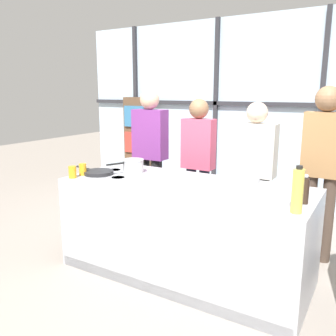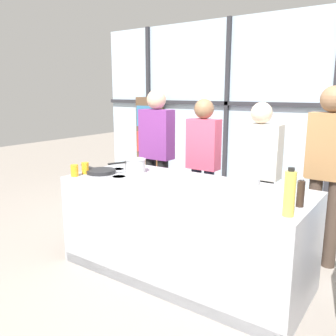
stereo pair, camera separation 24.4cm
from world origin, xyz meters
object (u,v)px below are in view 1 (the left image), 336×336
at_px(juice_glass_near, 72,172).
at_px(juice_glass_far, 83,169).
at_px(frying_pan, 98,172).
at_px(oil_bottle, 298,191).
at_px(white_plate, 244,186).
at_px(spectator_center_right, 254,167).
at_px(spectator_far_left, 150,149).
at_px(mixing_bowl, 247,179).
at_px(pepper_grinder, 305,190).
at_px(spectator_far_right, 323,162).
at_px(spectator_center_left, 198,158).
at_px(saucepan, 133,166).

relative_size(juice_glass_near, juice_glass_far, 1.00).
xyz_separation_m(frying_pan, oil_bottle, (1.98, -0.19, 0.14)).
xyz_separation_m(oil_bottle, juice_glass_far, (-2.09, 0.08, -0.10)).
xyz_separation_m(frying_pan, white_plate, (1.44, 0.29, -0.01)).
relative_size(spectator_center_right, white_plate, 6.51).
xyz_separation_m(spectator_far_left, mixing_bowl, (1.49, -0.62, -0.07)).
relative_size(oil_bottle, juice_glass_near, 2.87).
xyz_separation_m(spectator_far_left, frying_pan, (0.09, -1.09, -0.08)).
height_order(frying_pan, oil_bottle, oil_bottle).
relative_size(pepper_grinder, juice_glass_near, 1.94).
bearing_deg(juice_glass_near, mixing_bowl, 25.59).
relative_size(spectator_far_right, white_plate, 7.17).
bearing_deg(spectator_center_left, spectator_far_left, 0.00).
relative_size(spectator_center_right, saucepan, 4.17).
bearing_deg(spectator_center_left, oil_bottle, 137.34).
bearing_deg(juice_glass_near, spectator_center_left, 62.42).
relative_size(spectator_center_right, pepper_grinder, 7.09).
xyz_separation_m(spectator_far_right, juice_glass_far, (-2.07, -1.20, -0.09)).
relative_size(saucepan, white_plate, 1.56).
bearing_deg(spectator_far_left, white_plate, 152.30).
bearing_deg(spectator_far_right, oil_bottle, 90.64).
xyz_separation_m(spectator_far_left, pepper_grinder, (2.08, -1.03, 0.00)).
distance_m(spectator_far_left, spectator_center_right, 1.37).
height_order(spectator_far_left, frying_pan, spectator_far_left).
height_order(spectator_far_right, juice_glass_far, spectator_far_right).
height_order(spectator_far_right, juice_glass_near, spectator_far_right).
distance_m(spectator_center_right, oil_bottle, 1.46).
bearing_deg(pepper_grinder, spectator_center_left, 143.58).
bearing_deg(spectator_far_right, frying_pan, 29.05).
bearing_deg(juice_glass_near, oil_bottle, 1.73).
relative_size(mixing_bowl, oil_bottle, 0.72).
relative_size(white_plate, juice_glass_near, 2.12).
height_order(spectator_far_right, white_plate, spectator_far_right).
height_order(white_plate, mixing_bowl, mixing_bowl).
relative_size(frying_pan, pepper_grinder, 2.33).
height_order(frying_pan, white_plate, frying_pan).
distance_m(spectator_center_right, saucepan, 1.33).
distance_m(white_plate, mixing_bowl, 0.19).
xyz_separation_m(spectator_center_right, juice_glass_far, (-1.39, -1.20, 0.05)).
relative_size(spectator_far_left, oil_bottle, 5.18).
relative_size(white_plate, pepper_grinder, 1.09).
relative_size(spectator_center_left, juice_glass_near, 14.00).
bearing_deg(spectator_far_left, spectator_far_right, -180.00).
bearing_deg(pepper_grinder, frying_pan, -178.23).
xyz_separation_m(mixing_bowl, pepper_grinder, (0.59, -0.41, 0.07)).
bearing_deg(oil_bottle, juice_glass_far, 177.89).
relative_size(saucepan, juice_glass_near, 3.31).
distance_m(spectator_far_left, spectator_center_left, 0.69).
bearing_deg(white_plate, mixing_bowl, 100.52).
height_order(juice_glass_near, juice_glass_far, same).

